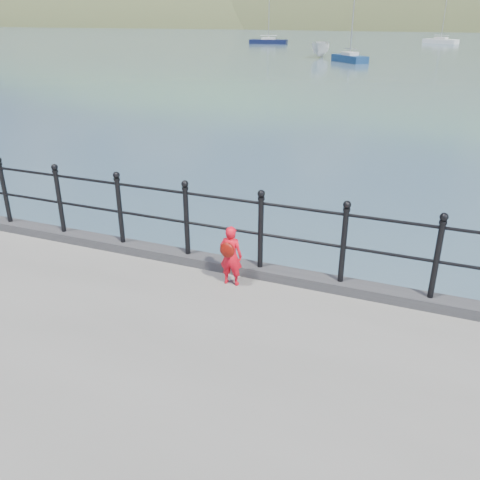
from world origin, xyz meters
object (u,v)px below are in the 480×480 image
at_px(child, 231,255).
at_px(sailboat_deep, 441,41).
at_px(sailboat_left, 268,42).
at_px(railing, 222,219).
at_px(sailboat_port, 350,59).
at_px(launch_white, 321,49).

relative_size(child, sailboat_deep, 0.11).
bearing_deg(child, sailboat_left, -74.88).
bearing_deg(railing, sailboat_port, 98.40).
xyz_separation_m(launch_white, sailboat_port, (4.21, -4.85, -0.57)).
height_order(launch_white, sailboat_port, sailboat_port).
relative_size(railing, sailboat_port, 2.56).
bearing_deg(launch_white, sailboat_deep, 68.44).
bearing_deg(child, sailboat_deep, -93.31).
xyz_separation_m(child, sailboat_port, (-7.53, 49.33, -1.12)).
distance_m(child, launch_white, 55.44).
height_order(railing, sailboat_port, sailboat_port).
height_order(launch_white, sailboat_left, sailboat_left).
bearing_deg(sailboat_deep, child, -63.22).
relative_size(sailboat_deep, sailboat_port, 1.20).
bearing_deg(sailboat_deep, launch_white, -80.90).
distance_m(railing, sailboat_port, 49.48).
relative_size(launch_white, sailboat_port, 0.67).
xyz_separation_m(child, sailboat_left, (-26.39, 78.70, -1.12)).
relative_size(sailboat_deep, sailboat_left, 0.98).
xyz_separation_m(child, launch_white, (-11.74, 54.18, -0.55)).
distance_m(launch_white, sailboat_left, 28.57).
bearing_deg(launch_white, child, -81.77).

